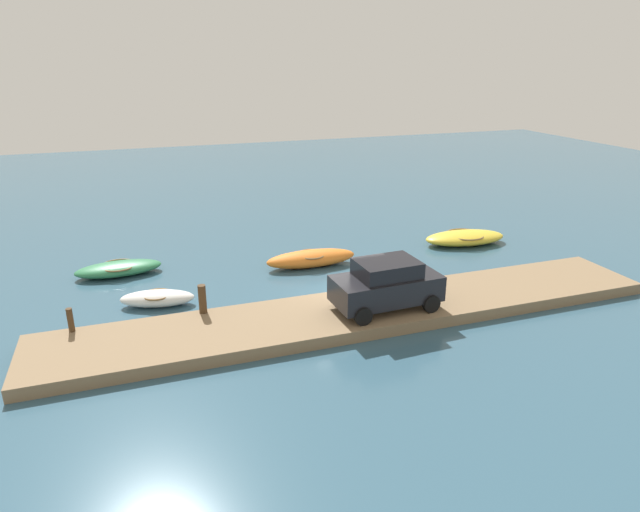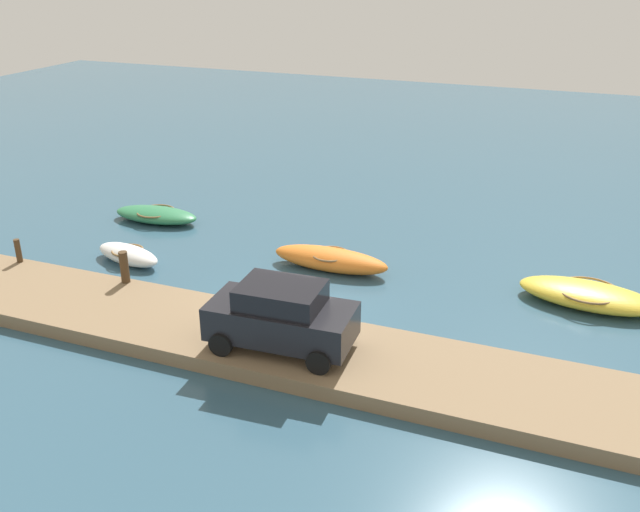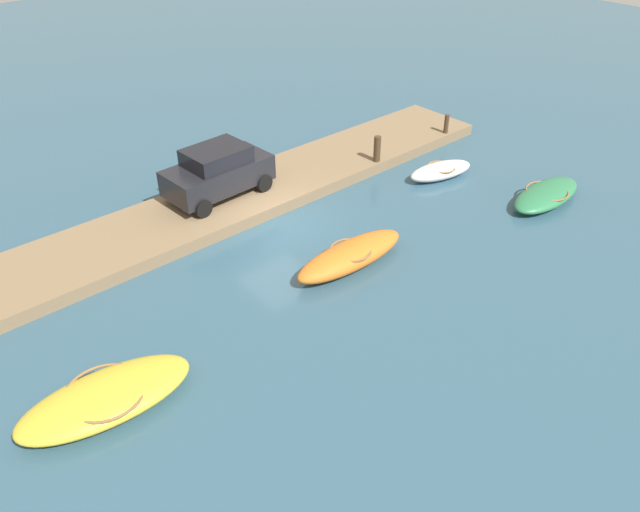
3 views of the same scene
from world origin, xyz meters
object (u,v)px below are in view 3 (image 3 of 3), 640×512
(motorboat_yellow, at_px, (106,397))
(mooring_post_west, at_px, (446,124))
(rowboat_orange, at_px, (350,255))
(dinghy_white, at_px, (441,171))
(mooring_post_mid_west, at_px, (377,149))
(rowboat_green, at_px, (546,195))
(parked_car, at_px, (218,171))

(motorboat_yellow, relative_size, mooring_post_west, 5.31)
(rowboat_orange, distance_m, dinghy_white, 7.22)
(motorboat_yellow, bearing_deg, mooring_post_mid_west, -155.48)
(rowboat_orange, distance_m, mooring_post_mid_west, 6.90)
(motorboat_yellow, distance_m, mooring_post_west, 18.81)
(rowboat_green, bearing_deg, motorboat_yellow, -6.90)
(rowboat_orange, xyz_separation_m, motorboat_yellow, (8.43, 0.46, -0.05))
(dinghy_white, bearing_deg, rowboat_orange, 29.97)
(dinghy_white, distance_m, motorboat_yellow, 15.55)
(mooring_post_mid_west, bearing_deg, mooring_post_west, 180.00)
(rowboat_orange, distance_m, parked_car, 6.13)
(mooring_post_west, bearing_deg, motorboat_yellow, 14.31)
(rowboat_green, distance_m, parked_car, 12.07)
(motorboat_yellow, xyz_separation_m, parked_car, (-7.57, -6.45, 1.03))
(motorboat_yellow, height_order, mooring_post_mid_west, mooring_post_mid_west)
(parked_car, bearing_deg, motorboat_yellow, 37.74)
(rowboat_green, relative_size, mooring_post_mid_west, 3.53)
(motorboat_yellow, bearing_deg, rowboat_orange, -170.85)
(rowboat_orange, bearing_deg, mooring_post_mid_west, -141.38)
(dinghy_white, height_order, motorboat_yellow, motorboat_yellow)
(parked_car, bearing_deg, rowboat_green, 137.03)
(motorboat_yellow, bearing_deg, mooring_post_west, -159.68)
(motorboat_yellow, height_order, parked_car, parked_car)
(mooring_post_west, bearing_deg, dinghy_white, 36.43)
(parked_car, bearing_deg, rowboat_orange, 95.50)
(dinghy_white, relative_size, mooring_post_west, 3.60)
(mooring_post_mid_west, distance_m, parked_car, 6.58)
(dinghy_white, bearing_deg, motorboat_yellow, 22.70)
(dinghy_white, height_order, parked_car, parked_car)
(dinghy_white, xyz_separation_m, rowboat_green, (-1.39, 3.86, -0.01))
(rowboat_orange, height_order, rowboat_green, rowboat_orange)
(rowboat_orange, relative_size, parked_car, 1.06)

